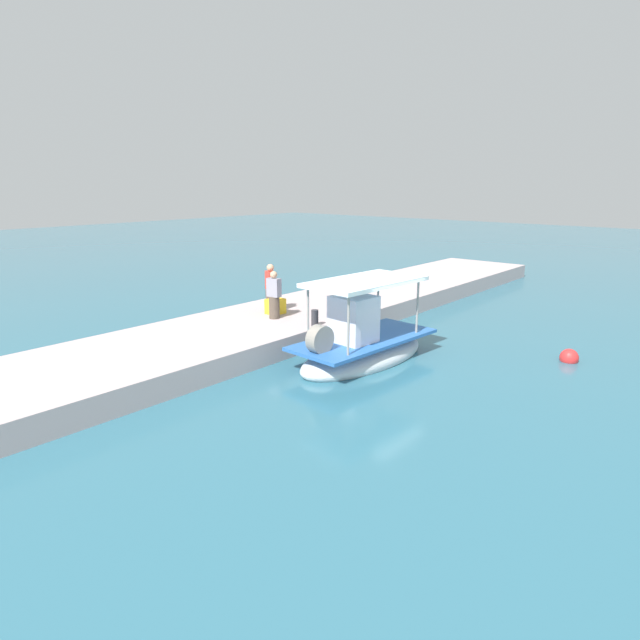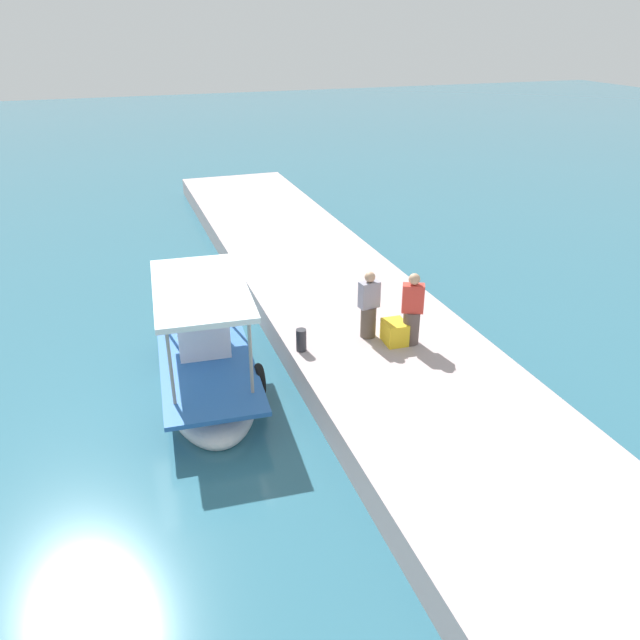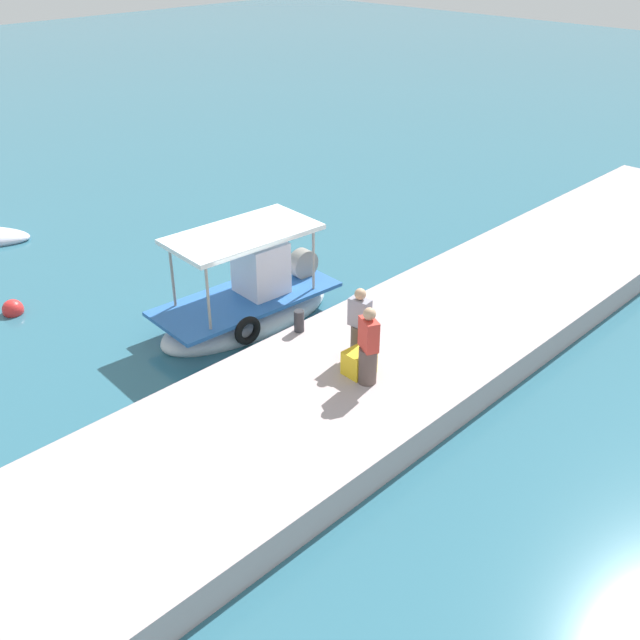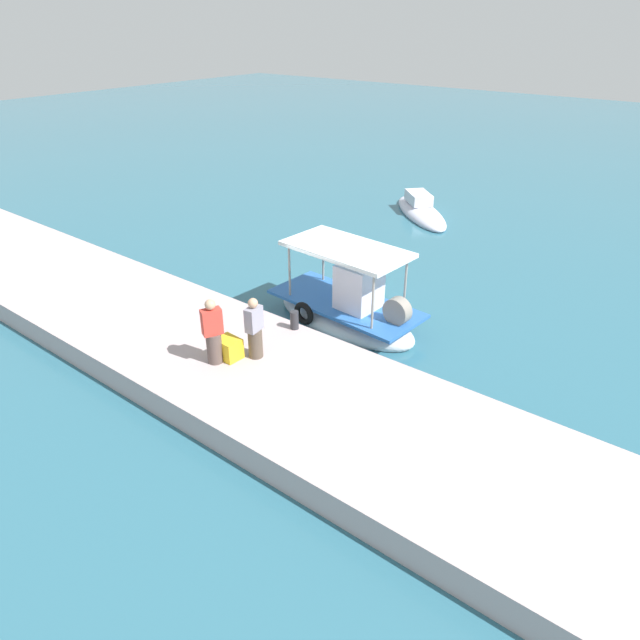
{
  "view_description": "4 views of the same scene",
  "coord_description": "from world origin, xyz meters",
  "px_view_note": "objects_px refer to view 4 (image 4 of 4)",
  "views": [
    {
      "loc": [
        13.03,
        8.97,
        5.3
      ],
      "look_at": [
        0.34,
        -1.94,
        1.01
      ],
      "focal_mm": 30.13,
      "sensor_mm": 36.0,
      "label": 1
    },
    {
      "loc": [
        -12.09,
        1.37,
        7.7
      ],
      "look_at": [
        0.42,
        -2.94,
        1.25
      ],
      "focal_mm": 35.17,
      "sensor_mm": 36.0,
      "label": 2
    },
    {
      "loc": [
        -10.19,
        -13.23,
        9.35
      ],
      "look_at": [
        0.66,
        -2.52,
        0.83
      ],
      "focal_mm": 41.13,
      "sensor_mm": 36.0,
      "label": 3
    },
    {
      "loc": [
        9.2,
        -12.9,
        8.52
      ],
      "look_at": [
        0.54,
        -1.77,
        0.85
      ],
      "focal_mm": 31.72,
      "sensor_mm": 36.0,
      "label": 4
    }
  ],
  "objects_px": {
    "cargo_crate": "(229,348)",
    "main_fishing_boat": "(347,310)",
    "moored_boat_near": "(421,211)",
    "fisherman_near_bollard": "(255,331)",
    "fisherman_by_crate": "(213,334)",
    "mooring_bollard": "(294,320)",
    "marker_buoy": "(332,247)"
  },
  "relations": [
    {
      "from": "moored_boat_near",
      "to": "mooring_bollard",
      "type": "bearing_deg",
      "value": -76.31
    },
    {
      "from": "fisherman_near_bollard",
      "to": "moored_boat_near",
      "type": "relative_size",
      "value": 0.33
    },
    {
      "from": "moored_boat_near",
      "to": "marker_buoy",
      "type": "bearing_deg",
      "value": -95.89
    },
    {
      "from": "fisherman_near_bollard",
      "to": "mooring_bollard",
      "type": "relative_size",
      "value": 3.12
    },
    {
      "from": "main_fishing_boat",
      "to": "moored_boat_near",
      "type": "height_order",
      "value": "main_fishing_boat"
    },
    {
      "from": "fisherman_near_bollard",
      "to": "moored_boat_near",
      "type": "distance_m",
      "value": 15.37
    },
    {
      "from": "cargo_crate",
      "to": "moored_boat_near",
      "type": "xyz_separation_m",
      "value": [
        -2.87,
        15.4,
        -0.8
      ]
    },
    {
      "from": "cargo_crate",
      "to": "marker_buoy",
      "type": "relative_size",
      "value": 1.12
    },
    {
      "from": "fisherman_near_bollard",
      "to": "moored_boat_near",
      "type": "bearing_deg",
      "value": 102.74
    },
    {
      "from": "moored_boat_near",
      "to": "fisherman_by_crate",
      "type": "bearing_deg",
      "value": -80.14
    },
    {
      "from": "main_fishing_boat",
      "to": "cargo_crate",
      "type": "relative_size",
      "value": 8.29
    },
    {
      "from": "main_fishing_boat",
      "to": "marker_buoy",
      "type": "distance_m",
      "value": 6.36
    },
    {
      "from": "fisherman_near_bollard",
      "to": "fisherman_by_crate",
      "type": "bearing_deg",
      "value": -128.02
    },
    {
      "from": "marker_buoy",
      "to": "moored_boat_near",
      "type": "relative_size",
      "value": 0.11
    },
    {
      "from": "fisherman_near_bollard",
      "to": "moored_boat_near",
      "type": "height_order",
      "value": "fisherman_near_bollard"
    },
    {
      "from": "cargo_crate",
      "to": "fisherman_near_bollard",
      "type": "bearing_deg",
      "value": 42.45
    },
    {
      "from": "main_fishing_boat",
      "to": "fisherman_by_crate",
      "type": "xyz_separation_m",
      "value": [
        -0.77,
        -4.71,
        0.99
      ]
    },
    {
      "from": "fisherman_near_bollard",
      "to": "main_fishing_boat",
      "type": "bearing_deg",
      "value": 88.02
    },
    {
      "from": "fisherman_near_bollard",
      "to": "marker_buoy",
      "type": "height_order",
      "value": "fisherman_near_bollard"
    },
    {
      "from": "mooring_bollard",
      "to": "fisherman_by_crate",
      "type": "bearing_deg",
      "value": -100.61
    },
    {
      "from": "marker_buoy",
      "to": "mooring_bollard",
      "type": "bearing_deg",
      "value": -60.99
    },
    {
      "from": "mooring_bollard",
      "to": "moored_boat_near",
      "type": "height_order",
      "value": "mooring_bollard"
    },
    {
      "from": "cargo_crate",
      "to": "moored_boat_near",
      "type": "bearing_deg",
      "value": 100.55
    },
    {
      "from": "mooring_bollard",
      "to": "marker_buoy",
      "type": "xyz_separation_m",
      "value": [
        -3.86,
        6.96,
        -0.85
      ]
    },
    {
      "from": "main_fishing_boat",
      "to": "fisherman_near_bollard",
      "type": "xyz_separation_m",
      "value": [
        -0.13,
        -3.89,
        0.95
      ]
    },
    {
      "from": "cargo_crate",
      "to": "main_fishing_boat",
      "type": "bearing_deg",
      "value": 81.61
    },
    {
      "from": "main_fishing_boat",
      "to": "marker_buoy",
      "type": "height_order",
      "value": "main_fishing_boat"
    },
    {
      "from": "fisherman_by_crate",
      "to": "mooring_bollard",
      "type": "height_order",
      "value": "fisherman_by_crate"
    },
    {
      "from": "main_fishing_boat",
      "to": "fisherman_near_bollard",
      "type": "bearing_deg",
      "value": -91.98
    },
    {
      "from": "fisherman_by_crate",
      "to": "moored_boat_near",
      "type": "distance_m",
      "value": 16.05
    },
    {
      "from": "main_fishing_boat",
      "to": "cargo_crate",
      "type": "height_order",
      "value": "main_fishing_boat"
    },
    {
      "from": "fisherman_near_bollard",
      "to": "marker_buoy",
      "type": "bearing_deg",
      "value": 114.81
    }
  ]
}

